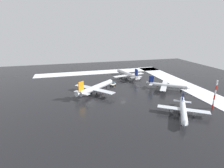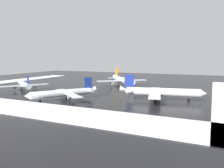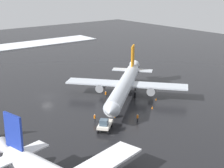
{
  "view_description": "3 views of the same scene",
  "coord_description": "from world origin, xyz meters",
  "views": [
    {
      "loc": [
        -89.71,
        31.04,
        38.5
      ],
      "look_at": [
        12.03,
        3.53,
        5.45
      ],
      "focal_mm": 28.0,
      "sensor_mm": 36.0,
      "label": 1
    },
    {
      "loc": [
        59.8,
        -101.5,
        16.64
      ],
      "look_at": [
        11.8,
        2.05,
        2.64
      ],
      "focal_mm": 35.0,
      "sensor_mm": 36.0,
      "label": 2
    },
    {
      "loc": [
        72.33,
        -36.43,
        27.44
      ],
      "look_at": [
        10.78,
        11.88,
        3.47
      ],
      "focal_mm": 55.0,
      "sensor_mm": 36.0,
      "label": 3
    }
  ],
  "objects": [
    {
      "name": "ground_crew_near_tug",
      "position": [
        9.91,
        10.65,
        0.97
      ],
      "size": [
        0.36,
        0.36,
        1.71
      ],
      "rotation": [
        0.0,
        0.0,
        1.33
      ],
      "color": "black",
      "rests_on": "ground_plane"
    },
    {
      "name": "airplane_foreground_jet",
      "position": [
        13.52,
        13.56,
        3.49
      ],
      "size": [
        27.01,
        29.15,
        10.57
      ],
      "rotation": [
        0.0,
        0.0,
        5.42
      ],
      "color": "silver",
      "rests_on": "ground_plane"
    },
    {
      "name": "ground_plane",
      "position": [
        0.0,
        0.0,
        0.0
      ],
      "size": [
        240.0,
        240.0,
        0.0
      ],
      "primitive_type": "plane",
      "color": "black"
    },
    {
      "name": "traffic_cone_mid_line",
      "position": [
        18.51,
        19.11,
        0.28
      ],
      "size": [
        0.36,
        0.36,
        0.55
      ],
      "primitive_type": "cone",
      "color": "orange",
      "rests_on": "ground_plane"
    },
    {
      "name": "ground_crew_by_nose_gear",
      "position": [
        20.37,
        -0.03,
        0.97
      ],
      "size": [
        0.36,
        0.36,
        1.71
      ],
      "rotation": [
        0.0,
        0.0,
        4.47
      ],
      "color": "black",
      "rests_on": "ground_plane"
    },
    {
      "name": "pushback_tug",
      "position": [
        24.71,
        -0.8,
        1.28
      ],
      "size": [
        4.66,
        4.93,
        2.5
      ],
      "rotation": [
        0.0,
        0.0,
        5.42
      ],
      "color": "silver",
      "rests_on": "ground_plane"
    },
    {
      "name": "traffic_cone_wingtip_side",
      "position": [
        22.01,
        14.39,
        0.28
      ],
      "size": [
        0.36,
        0.36,
        0.55
      ],
      "primitive_type": "cone",
      "color": "orange",
      "rests_on": "ground_plane"
    },
    {
      "name": "ground_crew_mid_apron",
      "position": [
        25.52,
        6.81,
        0.97
      ],
      "size": [
        0.36,
        0.36,
        1.71
      ],
      "rotation": [
        0.0,
        0.0,
        6.04
      ],
      "color": "black",
      "rests_on": "ground_plane"
    },
    {
      "name": "traffic_cone_near_nose",
      "position": [
        20.82,
        4.79,
        0.28
      ],
      "size": [
        0.36,
        0.36,
        0.55
      ],
      "primitive_type": "cone",
      "color": "orange",
      "rests_on": "ground_plane"
    }
  ]
}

